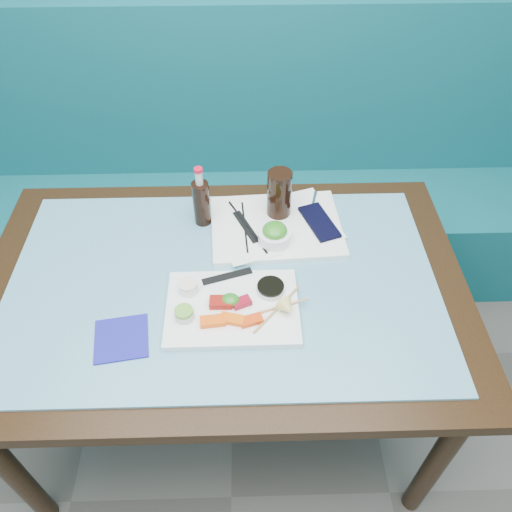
{
  "coord_description": "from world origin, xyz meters",
  "views": [
    {
      "loc": [
        0.07,
        0.52,
        1.84
      ],
      "look_at": [
        0.1,
        1.51,
        0.8
      ],
      "focal_mm": 35.0,
      "sensor_mm": 36.0,
      "label": 1
    }
  ],
  "objects_px": {
    "serving_tray": "(276,226)",
    "cola_glass": "(279,194)",
    "booth_bench": "(230,197)",
    "cola_bottle_body": "(202,203)",
    "sashimi_plate": "(232,308)",
    "blue_napkin": "(121,338)",
    "seaweed_bowl": "(274,237)",
    "dining_table": "(224,301)"
  },
  "relations": [
    {
      "from": "seaweed_bowl",
      "to": "sashimi_plate",
      "type": "bearing_deg",
      "value": -117.04
    },
    {
      "from": "sashimi_plate",
      "to": "seaweed_bowl",
      "type": "xyz_separation_m",
      "value": [
        0.13,
        0.25,
        0.03
      ]
    },
    {
      "from": "serving_tray",
      "to": "cola_glass",
      "type": "relative_size",
      "value": 2.57
    },
    {
      "from": "blue_napkin",
      "to": "dining_table",
      "type": "bearing_deg",
      "value": 36.45
    },
    {
      "from": "dining_table",
      "to": "cola_glass",
      "type": "height_order",
      "value": "cola_glass"
    },
    {
      "from": "blue_napkin",
      "to": "cola_bottle_body",
      "type": "bearing_deg",
      "value": 66.82
    },
    {
      "from": "blue_napkin",
      "to": "sashimi_plate",
      "type": "bearing_deg",
      "value": 16.78
    },
    {
      "from": "dining_table",
      "to": "seaweed_bowl",
      "type": "distance_m",
      "value": 0.25
    },
    {
      "from": "sashimi_plate",
      "to": "blue_napkin",
      "type": "relative_size",
      "value": 2.62
    },
    {
      "from": "cola_glass",
      "to": "booth_bench",
      "type": "bearing_deg",
      "value": 107.18
    },
    {
      "from": "booth_bench",
      "to": "serving_tray",
      "type": "xyz_separation_m",
      "value": [
        0.16,
        -0.62,
        0.39
      ]
    },
    {
      "from": "dining_table",
      "to": "blue_napkin",
      "type": "xyz_separation_m",
      "value": [
        -0.26,
        -0.19,
        0.09
      ]
    },
    {
      "from": "serving_tray",
      "to": "blue_napkin",
      "type": "bearing_deg",
      "value": -139.3
    },
    {
      "from": "dining_table",
      "to": "cola_bottle_body",
      "type": "xyz_separation_m",
      "value": [
        -0.07,
        0.26,
        0.17
      ]
    },
    {
      "from": "sashimi_plate",
      "to": "serving_tray",
      "type": "distance_m",
      "value": 0.35
    },
    {
      "from": "cola_glass",
      "to": "cola_bottle_body",
      "type": "xyz_separation_m",
      "value": [
        -0.24,
        -0.02,
        -0.02
      ]
    },
    {
      "from": "booth_bench",
      "to": "seaweed_bowl",
      "type": "height_order",
      "value": "booth_bench"
    },
    {
      "from": "seaweed_bowl",
      "to": "cola_glass",
      "type": "height_order",
      "value": "cola_glass"
    },
    {
      "from": "booth_bench",
      "to": "seaweed_bowl",
      "type": "distance_m",
      "value": 0.83
    },
    {
      "from": "booth_bench",
      "to": "sashimi_plate",
      "type": "distance_m",
      "value": 1.02
    },
    {
      "from": "booth_bench",
      "to": "cola_bottle_body",
      "type": "relative_size",
      "value": 19.82
    },
    {
      "from": "dining_table",
      "to": "seaweed_bowl",
      "type": "height_order",
      "value": "seaweed_bowl"
    },
    {
      "from": "cola_glass",
      "to": "blue_napkin",
      "type": "relative_size",
      "value": 1.16
    },
    {
      "from": "booth_bench",
      "to": "cola_glass",
      "type": "bearing_deg",
      "value": -72.82
    },
    {
      "from": "seaweed_bowl",
      "to": "cola_glass",
      "type": "distance_m",
      "value": 0.14
    },
    {
      "from": "booth_bench",
      "to": "serving_tray",
      "type": "relative_size",
      "value": 7.41
    },
    {
      "from": "booth_bench",
      "to": "sashimi_plate",
      "type": "height_order",
      "value": "booth_bench"
    },
    {
      "from": "cola_glass",
      "to": "blue_napkin",
      "type": "distance_m",
      "value": 0.64
    },
    {
      "from": "sashimi_plate",
      "to": "blue_napkin",
      "type": "bearing_deg",
      "value": -163.45
    },
    {
      "from": "sashimi_plate",
      "to": "cola_glass",
      "type": "distance_m",
      "value": 0.41
    },
    {
      "from": "dining_table",
      "to": "blue_napkin",
      "type": "relative_size",
      "value": 10.29
    },
    {
      "from": "blue_napkin",
      "to": "booth_bench",
      "type": "bearing_deg",
      "value": 75.96
    },
    {
      "from": "booth_bench",
      "to": "dining_table",
      "type": "bearing_deg",
      "value": -90.0
    },
    {
      "from": "dining_table",
      "to": "sashimi_plate",
      "type": "relative_size",
      "value": 3.93
    },
    {
      "from": "serving_tray",
      "to": "cola_glass",
      "type": "distance_m",
      "value": 0.1
    },
    {
      "from": "booth_bench",
      "to": "dining_table",
      "type": "relative_size",
      "value": 2.14
    },
    {
      "from": "cola_bottle_body",
      "to": "sashimi_plate",
      "type": "bearing_deg",
      "value": -75.17
    },
    {
      "from": "dining_table",
      "to": "cola_bottle_body",
      "type": "bearing_deg",
      "value": 104.55
    },
    {
      "from": "serving_tray",
      "to": "cola_bottle_body",
      "type": "relative_size",
      "value": 2.67
    },
    {
      "from": "booth_bench",
      "to": "seaweed_bowl",
      "type": "relative_size",
      "value": 30.22
    },
    {
      "from": "cola_glass",
      "to": "blue_napkin",
      "type": "bearing_deg",
      "value": -133.02
    },
    {
      "from": "booth_bench",
      "to": "cola_bottle_body",
      "type": "xyz_separation_m",
      "value": [
        -0.07,
        -0.58,
        0.46
      ]
    }
  ]
}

